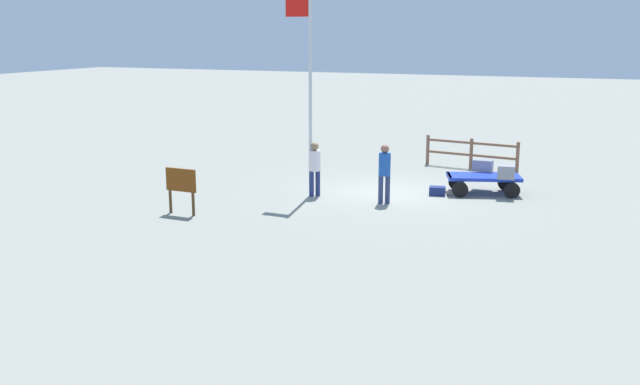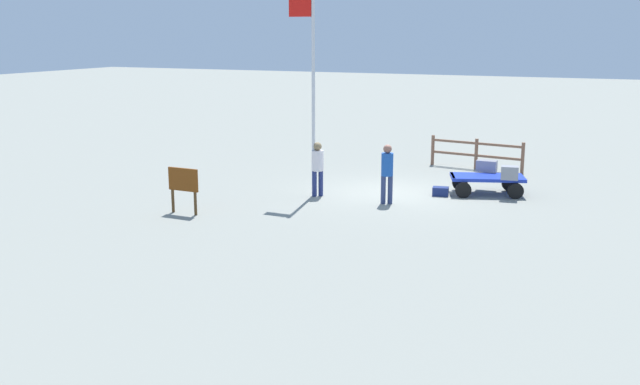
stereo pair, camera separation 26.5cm
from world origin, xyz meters
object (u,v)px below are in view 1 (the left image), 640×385
Objects in this scene: suitcase_maroon at (506,172)px; flagpole at (308,79)px; worker_lead at (315,165)px; worker_trailing at (385,169)px; luggage_cart at (483,180)px; suitcase_olive at (437,191)px; signboard at (181,184)px; suitcase_dark at (483,166)px.

flagpole is (5.47, 2.02, 2.70)m from suitcase_maroon.
worker_trailing is (-2.19, 0.08, 0.04)m from worker_lead.
suitcase_maroon is (-0.72, 0.28, 0.34)m from luggage_cart.
flagpole is (0.20, 0.03, 2.51)m from worker_lead.
flagpole is at bearing 23.75° from suitcase_olive.
worker_trailing is at bearing -144.42° from signboard.
flagpole is 4.77× the size of signboard.
luggage_cart is 9.01m from signboard.
signboard reaches higher than suitcase_dark.
suitcase_maroon is 0.09× the size of flagpole.
suitcase_olive is 2.17m from worker_trailing.
luggage_cart is 4.53× the size of suitcase_olive.
suitcase_maroon is 3.72m from worker_trailing.
signboard is at bearing 54.35° from worker_lead.
flagpole reaches higher than suitcase_maroon.
suitcase_olive is 3.78m from worker_lead.
flagpole is at bearing 20.22° from suitcase_maroon.
flagpole reaches higher than signboard.
worker_trailing is at bearing 54.23° from suitcase_olive.
suitcase_dark is at bearing -146.59° from worker_lead.
suitcase_maroon is 9.40m from signboard.
suitcase_dark is 0.36× the size of worker_trailing.
worker_trailing is (1.16, 1.61, 0.87)m from suitcase_olive.
suitcase_olive is at bearing -125.77° from worker_trailing.
worker_lead is at bearing -169.95° from flagpole.
suitcase_dark is at bearing -78.28° from luggage_cart.
flagpole reaches higher than worker_trailing.
flagpole is (2.39, -0.05, 2.47)m from worker_trailing.
worker_lead is at bearing -2.19° from worker_trailing.
luggage_cart is at bearing -21.34° from suitcase_maroon.
suitcase_olive is at bearing 13.30° from suitcase_maroon.
suitcase_maroon is at bearing -159.78° from flagpole.
luggage_cart is 1.39× the size of worker_trailing.
worker_trailing is (2.37, 2.35, 0.57)m from luggage_cart.
signboard is (2.24, 3.36, -2.65)m from flagpole.
suitcase_maroon is 0.33× the size of worker_lead.
worker_lead is 1.30× the size of signboard.
worker_trailing is (2.23, 3.00, 0.25)m from suitcase_dark.
worker_trailing is (3.09, 2.07, 0.23)m from suitcase_maroon.
flagpole reaches higher than suitcase_olive.
signboard is at bearing 35.58° from worker_trailing.
suitcase_maroon is 1.02× the size of suitcase_olive.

